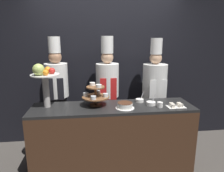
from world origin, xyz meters
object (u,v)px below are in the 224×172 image
cake_round (125,106)px  cake_square_tray (176,106)px  chef_center_left (107,89)px  fruit_pedestal (44,77)px  cup_white (160,105)px  chef_center_right (154,90)px  serving_bowl_far (140,100)px  tiered_stand (96,94)px  serving_bowl_near (151,103)px  chef_left (57,90)px

cake_round → cake_square_tray: 0.67m
cake_round → chef_center_left: (-0.16, 0.68, 0.05)m
chef_center_left → fruit_pedestal: bearing=-148.6°
cup_white → chef_center_right: bearing=77.4°
fruit_pedestal → cup_white: 1.53m
cake_round → serving_bowl_far: size_ratio=1.67×
chef_center_left → tiered_stand: bearing=-111.4°
cake_round → chef_center_right: (0.61, 0.68, 0.01)m
fruit_pedestal → chef_center_left: (0.85, 0.52, -0.31)m
serving_bowl_near → cup_white: bearing=-49.9°
cup_white → serving_bowl_far: size_ratio=0.50×
tiered_stand → chef_center_right: 1.12m
fruit_pedestal → chef_center_right: size_ratio=0.32×
chef_center_right → tiered_stand: bearing=-151.7°
chef_center_left → cup_white: bearing=-48.6°
cake_round → cake_square_tray: (0.67, -0.03, -0.02)m
fruit_pedestal → chef_center_right: chef_center_right is taller
cup_white → chef_left: chef_left is taller
chef_center_left → chef_center_right: chef_center_left is taller
tiered_stand → cake_square_tray: tiered_stand is taller
cup_white → cake_square_tray: 0.22m
fruit_pedestal → serving_bowl_near: size_ratio=3.91×
fruit_pedestal → cake_round: 1.09m
chef_left → cup_white: bearing=-26.6°
tiered_stand → chef_left: bearing=137.4°
serving_bowl_far → serving_bowl_near: bearing=-52.2°
serving_bowl_near → chef_center_right: chef_center_right is taller
tiered_stand → chef_center_left: bearing=68.6°
cake_round → cake_square_tray: size_ratio=1.04×
fruit_pedestal → chef_center_left: 1.05m
tiered_stand → fruit_pedestal: size_ratio=0.63×
chef_left → cake_round: bearing=-36.0°
chef_center_right → serving_bowl_far: bearing=-128.8°
cup_white → serving_bowl_far: (-0.20, 0.25, -0.01)m
cake_square_tray → chef_center_right: chef_center_right is taller
cup_white → chef_left: size_ratio=0.04×
chef_left → serving_bowl_far: bearing=-20.5°
tiered_stand → cake_round: 0.41m
tiered_stand → cake_round: tiered_stand is taller
chef_center_left → cake_round: bearing=-76.9°
serving_bowl_far → chef_left: (-1.20, 0.45, 0.06)m
fruit_pedestal → serving_bowl_far: fruit_pedestal is taller
tiered_stand → chef_center_left: 0.57m
fruit_pedestal → cup_white: bearing=-6.9°
cake_round → chef_center_left: size_ratio=0.13×
cake_square_tray → chef_center_right: (-0.06, 0.71, 0.03)m
serving_bowl_far → chef_center_right: bearing=51.2°
chef_left → serving_bowl_near: bearing=-24.5°
cake_round → cup_white: (0.46, -0.02, -0.00)m
cup_white → serving_bowl_near: serving_bowl_near is taller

